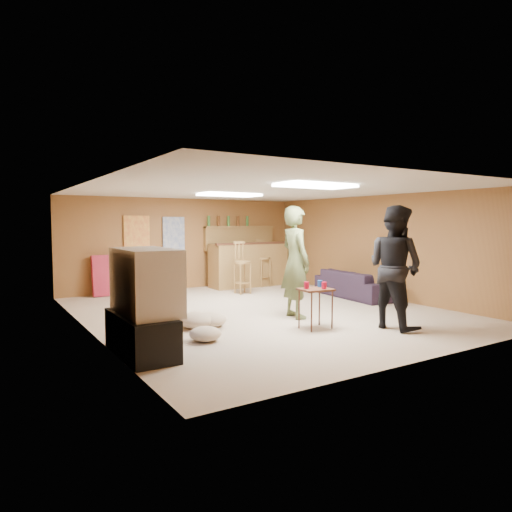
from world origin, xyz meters
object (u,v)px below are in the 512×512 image
person_black (395,267)px  sofa (355,284)px  tray_table (316,309)px  tv_body (146,281)px  bar_counter (249,265)px  person_olive (295,262)px

person_black → sofa: 2.95m
person_black → tray_table: size_ratio=3.04×
tv_body → bar_counter: (4.15, 4.45, -0.35)m
tv_body → bar_counter: bearing=47.0°
person_black → tray_table: (-1.05, 0.59, -0.63)m
person_black → bar_counter: bearing=-9.3°
person_olive → sofa: (2.36, 1.00, -0.66)m
sofa → tray_table: (-2.61, -1.83, 0.02)m
person_olive → tray_table: size_ratio=3.07×
sofa → tv_body: bearing=113.9°
bar_counter → sofa: bar_counter is taller
tray_table → tv_body: bearing=178.6°
person_black → sofa: person_black is taller
tray_table → person_olive: bearing=73.9°
sofa → bar_counter: bearing=27.0°
bar_counter → sofa: (1.07, -2.68, -0.26)m
person_olive → person_black: (0.81, -1.43, -0.01)m
bar_counter → person_black: bearing=-95.4°
tv_body → bar_counter: 6.09m
bar_counter → sofa: size_ratio=1.02×
bar_counter → person_olive: bearing=-109.4°
person_olive → person_black: 1.64m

